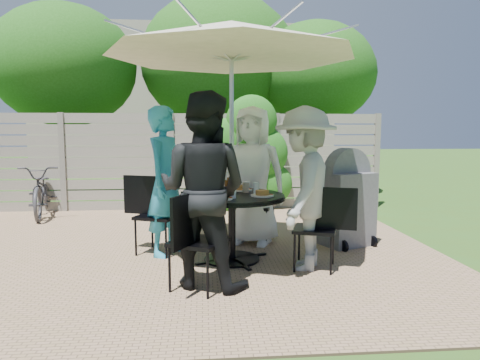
{
  "coord_description": "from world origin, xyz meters",
  "views": [
    {
      "loc": [
        0.61,
        -5.16,
        1.5
      ],
      "look_at": [
        1.03,
        -0.14,
        0.93
      ],
      "focal_mm": 32.0,
      "sensor_mm": 36.0,
      "label": 1
    }
  ],
  "objects": [
    {
      "name": "backyard_envelope",
      "position": [
        0.09,
        10.29,
        2.61
      ],
      "size": [
        60.0,
        60.0,
        5.0
      ],
      "color": "#37571B",
      "rests_on": "ground"
    },
    {
      "name": "patio_table",
      "position": [
        0.92,
        -0.34,
        0.55
      ],
      "size": [
        1.57,
        1.57,
        0.79
      ],
      "rotation": [
        0.0,
        0.0,
        -0.4
      ],
      "color": "black",
      "rests_on": "ground"
    },
    {
      "name": "umbrella",
      "position": [
        0.92,
        -0.34,
        2.51
      ],
      "size": [
        3.66,
        3.66,
        2.71
      ],
      "rotation": [
        0.0,
        0.0,
        -0.4
      ],
      "color": "silver",
      "rests_on": "ground"
    },
    {
      "name": "chair_back",
      "position": [
        1.3,
        0.55,
        0.3
      ],
      "size": [
        0.63,
        0.77,
        1.01
      ],
      "rotation": [
        0.0,
        0.0,
        4.32
      ],
      "color": "black",
      "rests_on": "ground"
    },
    {
      "name": "person_back",
      "position": [
        1.25,
        0.42,
        0.92
      ],
      "size": [
        1.05,
        0.89,
        1.83
      ],
      "primitive_type": "imported",
      "rotation": [
        0.0,
        0.0,
        5.88
      ],
      "color": "white",
      "rests_on": "ground"
    },
    {
      "name": "chair_left",
      "position": [
        0.03,
        0.04,
        0.29
      ],
      "size": [
        0.74,
        0.61,
        0.97
      ],
      "rotation": [
        0.0,
        0.0,
        5.9
      ],
      "color": "black",
      "rests_on": "ground"
    },
    {
      "name": "person_left",
      "position": [
        0.16,
        -0.02,
        0.9
      ],
      "size": [
        0.66,
        0.78,
        1.81
      ],
      "primitive_type": "imported",
      "rotation": [
        0.0,
        0.0,
        7.45
      ],
      "color": "#2B97BB",
      "rests_on": "ground"
    },
    {
      "name": "chair_front",
      "position": [
        0.54,
        -1.23,
        0.29
      ],
      "size": [
        0.62,
        0.72,
        0.95
      ],
      "rotation": [
        0.0,
        0.0,
        1.08
      ],
      "color": "black",
      "rests_on": "ground"
    },
    {
      "name": "person_front",
      "position": [
        0.6,
        -1.1,
        0.94
      ],
      "size": [
        1.12,
        1.01,
        1.88
      ],
      "primitive_type": "imported",
      "rotation": [
        0.0,
        0.0,
        2.74
      ],
      "color": "black",
      "rests_on": "ground"
    },
    {
      "name": "chair_right",
      "position": [
        1.81,
        -0.72,
        0.28
      ],
      "size": [
        0.7,
        0.56,
        0.91
      ],
      "rotation": [
        0.0,
        0.0,
        2.79
      ],
      "color": "black",
      "rests_on": "ground"
    },
    {
      "name": "person_right",
      "position": [
        1.69,
        -0.67,
        0.89
      ],
      "size": [
        1.05,
        1.31,
        1.77
      ],
      "primitive_type": "imported",
      "rotation": [
        0.0,
        0.0,
        4.31
      ],
      "color": "#A3A4A0",
      "rests_on": "ground"
    },
    {
      "name": "plate_back",
      "position": [
        1.06,
        -0.01,
        0.81
      ],
      "size": [
        0.26,
        0.26,
        0.06
      ],
      "color": "white",
      "rests_on": "patio_table"
    },
    {
      "name": "plate_left",
      "position": [
        0.59,
        -0.2,
        0.81
      ],
      "size": [
        0.26,
        0.26,
        0.06
      ],
      "color": "white",
      "rests_on": "patio_table"
    },
    {
      "name": "plate_front",
      "position": [
        0.78,
        -0.67,
        0.81
      ],
      "size": [
        0.26,
        0.26,
        0.06
      ],
      "color": "white",
      "rests_on": "patio_table"
    },
    {
      "name": "plate_right",
      "position": [
        1.25,
        -0.48,
        0.81
      ],
      "size": [
        0.26,
        0.26,
        0.06
      ],
      "color": "white",
      "rests_on": "patio_table"
    },
    {
      "name": "glass_back",
      "position": [
        0.93,
        -0.06,
        0.86
      ],
      "size": [
        0.07,
        0.07,
        0.14
      ],
      "primitive_type": "cylinder",
      "color": "silver",
      "rests_on": "patio_table"
    },
    {
      "name": "glass_front",
      "position": [
        0.92,
        -0.62,
        0.86
      ],
      "size": [
        0.07,
        0.07,
        0.14
      ],
      "primitive_type": "cylinder",
      "color": "silver",
      "rests_on": "patio_table"
    },
    {
      "name": "glass_right",
      "position": [
        1.2,
        -0.35,
        0.86
      ],
      "size": [
        0.07,
        0.07,
        0.14
      ],
      "primitive_type": "cylinder",
      "color": "silver",
      "rests_on": "patio_table"
    },
    {
      "name": "syrup_jug",
      "position": [
        0.89,
        -0.27,
        0.87
      ],
      "size": [
        0.09,
        0.09,
        0.16
      ],
      "primitive_type": "cylinder",
      "color": "#59280C",
      "rests_on": "patio_table"
    },
    {
      "name": "coffee_cup",
      "position": [
        1.1,
        -0.18,
        0.85
      ],
      "size": [
        0.08,
        0.08,
        0.12
      ],
      "primitive_type": "cylinder",
      "color": "#C6B293",
      "rests_on": "patio_table"
    },
    {
      "name": "bicycle",
      "position": [
        -2.24,
        2.6,
        0.46
      ],
      "size": [
        0.98,
        1.85,
        0.92
      ],
      "primitive_type": "imported",
      "rotation": [
        0.0,
        0.0,
        0.22
      ],
      "color": "#333338",
      "rests_on": "ground"
    },
    {
      "name": "bbq_grill",
      "position": [
        2.46,
        0.23,
        0.59
      ],
      "size": [
        0.77,
        0.69,
        1.29
      ],
      "rotation": [
        0.0,
        0.0,
        0.4
      ],
      "color": "#5E5E63",
      "rests_on": "ground"
    }
  ]
}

